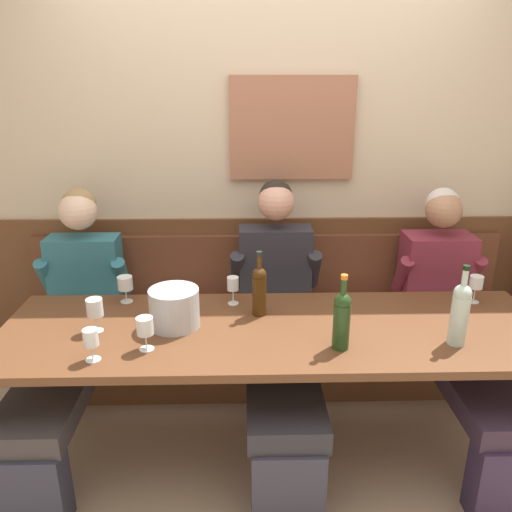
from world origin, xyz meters
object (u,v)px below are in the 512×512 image
object	(u,v)px
dining_table	(275,341)
wine_bottle_amber_mid	(342,318)
person_right_seat	(454,317)
wine_glass_left_end	(145,327)
person_center_left_seat	(70,325)
person_left_seat	(279,320)
wall_bench	(268,343)
wine_glass_by_bottle	(233,285)
wine_glass_right_end	(125,284)
wine_glass_near_bucket	(95,309)
ice_bucket	(174,308)
wine_bottle_green_tall	(460,312)
wine_glass_mid_left	(91,339)
wine_glass_center_rear	(476,284)
wine_bottle_clear_water	(259,289)

from	to	relation	value
dining_table	wine_bottle_amber_mid	world-z (taller)	wine_bottle_amber_mid
person_right_seat	wine_glass_left_end	world-z (taller)	person_right_seat
person_center_left_seat	person_left_seat	bearing A→B (deg)	0.29
wall_bench	wine_glass_by_bottle	size ratio (longest dim) A/B	19.44
wine_glass_right_end	wine_glass_near_bucket	distance (m)	0.33
wine_glass_right_end	wine_glass_left_end	world-z (taller)	wine_glass_left_end
ice_bucket	wine_bottle_green_tall	size ratio (longest dim) A/B	0.64
wine_glass_mid_left	wine_glass_near_bucket	world-z (taller)	wine_glass_near_bucket
person_right_seat	wine_bottle_green_tall	size ratio (longest dim) A/B	3.41
person_right_seat	wine_glass_left_end	distance (m)	1.68
wine_glass_left_end	wine_glass_by_bottle	world-z (taller)	wine_glass_left_end
person_left_seat	wine_glass_mid_left	distance (m)	1.03
wine_glass_near_bucket	person_right_seat	bearing A→B (deg)	10.57
dining_table	wine_bottle_amber_mid	xyz separation A→B (m)	(0.27, -0.20, 0.22)
person_left_seat	wine_bottle_green_tall	bearing A→B (deg)	-32.23
wall_bench	wine_glass_right_end	size ratio (longest dim) A/B	20.43
wine_glass_right_end	wine_glass_center_rear	world-z (taller)	wine_glass_center_rear
wine_glass_left_end	wine_bottle_amber_mid	bearing A→B (deg)	-0.44
wine_glass_right_end	wine_glass_mid_left	distance (m)	0.59
wall_bench	wine_glass_by_bottle	world-z (taller)	wall_bench
person_center_left_seat	wine_glass_center_rear	bearing A→B (deg)	-1.10
wine_glass_by_bottle	wine_glass_near_bucket	world-z (taller)	wine_glass_near_bucket
person_right_seat	wine_glass_near_bucket	world-z (taller)	person_right_seat
dining_table	person_center_left_seat	size ratio (longest dim) A/B	2.04
wine_bottle_clear_water	wine_glass_right_end	distance (m)	0.72
wall_bench	wine_glass_near_bucket	xyz separation A→B (m)	(-0.84, -0.69, 0.58)
wall_bench	dining_table	distance (m)	0.78
wine_glass_right_end	person_left_seat	bearing A→B (deg)	-0.32
ice_bucket	person_left_seat	bearing A→B (deg)	28.25
wall_bench	wine_glass_left_end	bearing A→B (deg)	-123.72
wine_glass_by_bottle	wine_bottle_clear_water	bearing A→B (deg)	-43.77
wine_bottle_clear_water	wine_glass_by_bottle	xyz separation A→B (m)	(-0.13, 0.13, -0.03)
person_right_seat	person_left_seat	bearing A→B (deg)	-178.74
wine_glass_right_end	wine_bottle_clear_water	bearing A→B (deg)	-13.38
wine_bottle_amber_mid	wine_glass_near_bucket	xyz separation A→B (m)	(-1.11, 0.18, -0.03)
dining_table	person_right_seat	xyz separation A→B (m)	(1.00, 0.33, -0.05)
wall_bench	wine_bottle_amber_mid	distance (m)	1.10
ice_bucket	wine_bottle_clear_water	distance (m)	0.42
dining_table	person_center_left_seat	xyz separation A→B (m)	(-1.08, 0.30, -0.05)
ice_bucket	wine_glass_near_bucket	xyz separation A→B (m)	(-0.36, -0.05, 0.02)
wine_glass_near_bucket	dining_table	bearing A→B (deg)	0.99
wine_glass_by_bottle	wine_glass_left_end	bearing A→B (deg)	-128.71
wall_bench	wine_glass_left_end	distance (m)	1.19
ice_bucket	wall_bench	bearing A→B (deg)	53.39
wine_bottle_green_tall	wine_glass_center_rear	world-z (taller)	wine_bottle_green_tall
dining_table	wine_glass_right_end	size ratio (longest dim) A/B	18.32
person_left_seat	wine_glass_center_rear	bearing A→B (deg)	-2.61
person_right_seat	wine_bottle_amber_mid	size ratio (longest dim) A/B	3.68
person_left_seat	wine_glass_mid_left	world-z (taller)	person_left_seat
wine_glass_right_end	wine_glass_by_bottle	bearing A→B (deg)	-3.91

